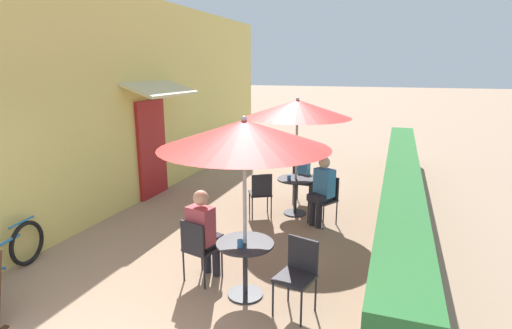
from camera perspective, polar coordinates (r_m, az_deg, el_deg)
The scene contains 16 objects.
cafe_facade_wall at distance 9.27m, azimuth -14.26°, elevation 9.04°, with size 0.98×11.53×4.20m.
planter_hedge at distance 8.05m, azimuth 19.95°, elevation -3.29°, with size 0.60×10.53×1.01m.
patio_table_near at distance 5.02m, azimuth -1.56°, elevation -13.36°, with size 0.70×0.70×0.71m.
patio_umbrella_near at distance 4.53m, azimuth -1.69°, elevation 4.33°, with size 1.99×1.99×2.25m.
cafe_chair_near_left at distance 5.35m, azimuth -8.23°, elevation -11.40°, with size 0.49×0.49×0.87m.
seated_patron_near_left at distance 5.36m, azimuth -7.49°, elevation -9.34°, with size 0.41×0.47×1.25m.
cafe_chair_near_right at distance 4.75m, azimuth 6.06°, elevation -14.76°, with size 0.49×0.49×0.87m.
coffee_cup_near at distance 4.80m, azimuth -2.27°, elevation -11.21°, with size 0.07×0.07×0.09m.
patio_table_mid at distance 7.72m, azimuth 5.66°, elevation -3.58°, with size 0.70×0.70×0.71m.
patio_umbrella_mid at distance 7.42m, azimuth 5.94°, elevation 7.91°, with size 1.99×1.99×2.25m.
cafe_chair_mid_left at distance 7.33m, azimuth 9.94°, elevation -4.46°, with size 0.55×0.55×0.87m.
seated_patron_mid_left at distance 7.19m, azimuth 9.41°, elevation -3.35°, with size 0.48×0.51×1.25m.
cafe_chair_mid_right at distance 8.38m, azimuth 6.37°, elevation -2.02°, with size 0.41×0.41×0.87m.
seated_patron_mid_right at distance 8.31m, azimuth 7.15°, elevation -0.96°, with size 0.40×0.34×1.25m.
cafe_chair_mid_back at distance 7.50m, azimuth 0.70°, elevation -3.83°, with size 0.54×0.54×0.87m.
coffee_cup_mid at distance 7.57m, azimuth 4.75°, elevation -1.85°, with size 0.07×0.07×0.09m.
Camera 1 is at (2.58, -2.07, 2.77)m, focal length 28.00 mm.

